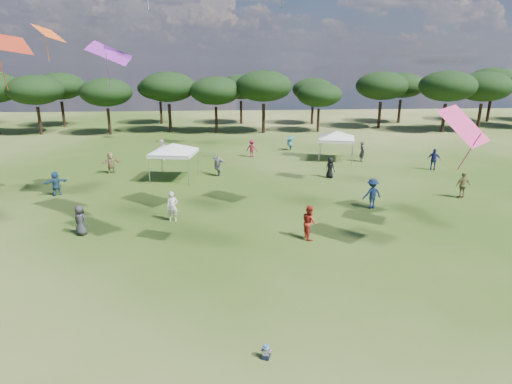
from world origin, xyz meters
TOP-DOWN VIEW (x-y plane):
  - tree_line at (2.39, 47.41)m, footprint 108.78×17.63m
  - tent_left at (-5.41, 22.67)m, footprint 6.12×6.12m
  - tent_right at (8.38, 28.44)m, footprint 5.92×5.92m
  - toddler at (-0.53, 1.98)m, footprint 0.35×0.38m
  - festival_crowd at (0.13, 22.57)m, footprint 29.55×23.60m

SIDE VIEW (x-z plane):
  - toddler at x=-0.53m, z-range -0.03..0.45m
  - festival_crowd at x=0.13m, z-range -0.07..1.77m
  - tent_right at x=8.38m, z-range 1.03..3.95m
  - tent_left at x=-5.41m, z-range 1.11..4.18m
  - tree_line at x=2.39m, z-range 1.54..9.31m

